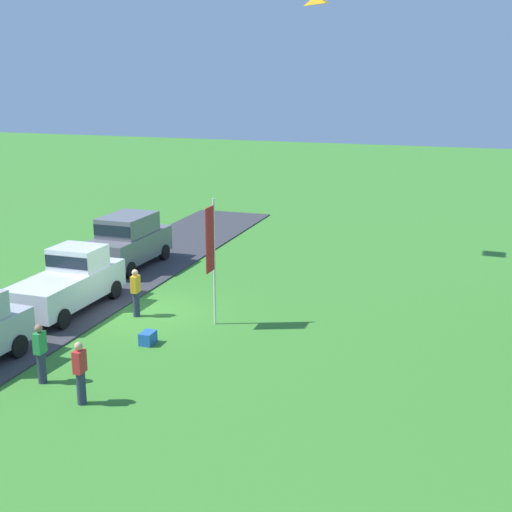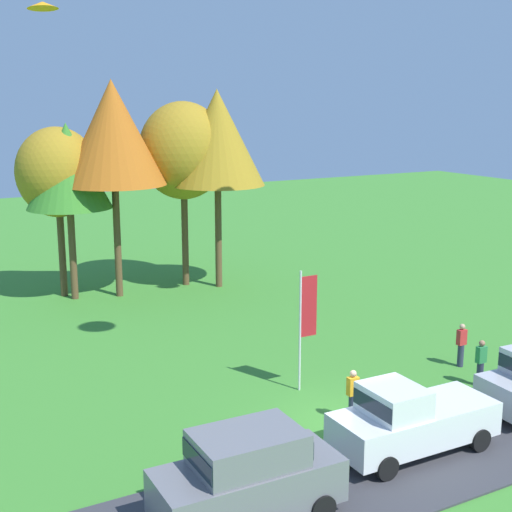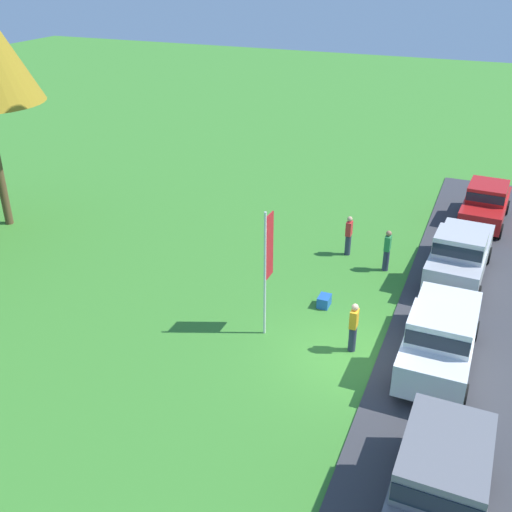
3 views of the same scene
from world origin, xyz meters
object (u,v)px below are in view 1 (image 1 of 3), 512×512
(car_suv_by_flagpole, at_px, (128,239))
(car_pickup_mid_row, at_px, (70,280))
(cooler_box, at_px, (148,338))
(flag_banner, at_px, (211,247))
(kite_diamond_high_right, at_px, (316,0))
(person_watching_sky, at_px, (41,353))
(person_beside_suv, at_px, (80,373))
(person_on_lawn, at_px, (136,292))

(car_suv_by_flagpole, bearing_deg, car_pickup_mid_row, 6.95)
(cooler_box, bearing_deg, car_suv_by_flagpole, -148.16)
(flag_banner, relative_size, cooler_box, 7.75)
(kite_diamond_high_right, bearing_deg, person_watching_sky, -13.30)
(car_suv_by_flagpole, distance_m, person_beside_suv, 13.08)
(flag_banner, bearing_deg, car_pickup_mid_row, -89.85)
(person_on_lawn, relative_size, kite_diamond_high_right, 1.60)
(kite_diamond_high_right, bearing_deg, person_beside_suv, -6.80)
(person_on_lawn, distance_m, kite_diamond_high_right, 14.79)
(flag_banner, bearing_deg, car_suv_by_flagpole, -132.39)
(person_beside_suv, bearing_deg, kite_diamond_high_right, 173.20)
(car_pickup_mid_row, xyz_separation_m, person_on_lawn, (-0.09, 2.58, -0.23))
(car_pickup_mid_row, distance_m, person_watching_sky, 6.23)
(kite_diamond_high_right, bearing_deg, person_on_lawn, -20.95)
(person_on_lawn, bearing_deg, person_watching_sky, 0.94)
(person_beside_suv, bearing_deg, car_pickup_mid_row, -145.48)
(car_suv_by_flagpole, height_order, flag_banner, flag_banner)
(person_on_lawn, bearing_deg, kite_diamond_high_right, 159.05)
(car_pickup_mid_row, distance_m, person_beside_suv, 7.77)
(person_beside_suv, relative_size, person_watching_sky, 1.00)
(kite_diamond_high_right, bearing_deg, car_suv_by_flagpole, -58.48)
(car_pickup_mid_row, xyz_separation_m, person_beside_suv, (6.40, 4.40, -0.23))
(flag_banner, bearing_deg, person_beside_suv, -9.54)
(car_pickup_mid_row, relative_size, cooler_box, 8.97)
(car_pickup_mid_row, distance_m, flag_banner, 5.72)
(car_suv_by_flagpole, height_order, person_on_lawn, car_suv_by_flagpole)
(car_pickup_mid_row, bearing_deg, kite_diamond_high_right, 147.47)
(person_beside_suv, bearing_deg, person_on_lawn, -164.29)
(person_on_lawn, distance_m, person_watching_sky, 5.72)
(person_beside_suv, distance_m, cooler_box, 4.34)
(person_beside_suv, height_order, cooler_box, person_beside_suv)
(kite_diamond_high_right, bearing_deg, car_pickup_mid_row, -32.53)
(car_pickup_mid_row, bearing_deg, person_on_lawn, 92.09)
(car_pickup_mid_row, relative_size, flag_banner, 1.16)
(person_on_lawn, height_order, person_beside_suv, same)
(person_watching_sky, relative_size, kite_diamond_high_right, 1.60)
(cooler_box, height_order, kite_diamond_high_right, kite_diamond_high_right)
(car_suv_by_flagpole, relative_size, cooler_box, 8.29)
(car_suv_by_flagpole, relative_size, car_pickup_mid_row, 0.92)
(person_on_lawn, distance_m, flag_banner, 3.46)
(car_suv_by_flagpole, distance_m, person_watching_sky, 11.77)
(kite_diamond_high_right, bearing_deg, cooler_box, -10.39)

